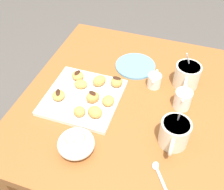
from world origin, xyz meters
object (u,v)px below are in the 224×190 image
coffee_mug_cream_right (174,133)px  cream_pitcher_white (183,99)px  coffee_mug_cream_left (187,75)px  beignet_5 (95,112)px  beignet_1 (81,84)px  beignet_4 (59,95)px  dining_table (124,124)px  beignet_0 (99,81)px  chocolate_sauce_pitcher (154,80)px  beignet_7 (108,101)px  beignet_2 (79,111)px  saucer_sky_left (135,66)px  pastry_plate_square (83,97)px  beignet_6 (117,82)px  ice_cream_bowl (76,143)px  beignet_8 (78,76)px  beignet_3 (93,97)px

coffee_mug_cream_right → cream_pitcher_white: coffee_mug_cream_right is taller
coffee_mug_cream_left → beignet_5: size_ratio=2.72×
beignet_1 → beignet_4: (0.08, -0.05, -0.00)m
dining_table → beignet_1: 0.26m
dining_table → beignet_0: 0.22m
chocolate_sauce_pitcher → beignet_7: bearing=-39.4°
beignet_2 → beignet_7: beignet_2 is taller
coffee_mug_cream_left → coffee_mug_cream_right: bearing=0.0°
coffee_mug_cream_right → beignet_2: bearing=-89.8°
beignet_2 → beignet_5: size_ratio=0.80×
beignet_5 → coffee_mug_cream_left: bearing=135.1°
coffee_mug_cream_left → beignet_1: 0.40m
chocolate_sauce_pitcher → saucer_sky_left: chocolate_sauce_pitcher is taller
pastry_plate_square → beignet_1: beignet_1 is taller
chocolate_sauce_pitcher → beignet_4: size_ratio=1.82×
pastry_plate_square → beignet_6: beignet_6 is taller
pastry_plate_square → beignet_0: 0.09m
saucer_sky_left → beignet_1: (0.20, -0.16, 0.03)m
cream_pitcher_white → ice_cream_bowl: (0.29, -0.28, -0.00)m
coffee_mug_cream_left → ice_cream_bowl: coffee_mug_cream_left is taller
coffee_mug_cream_right → beignet_1: coffee_mug_cream_right is taller
pastry_plate_square → cream_pitcher_white: cream_pitcher_white is taller
beignet_5 → beignet_8: beignet_5 is taller
saucer_sky_left → beignet_1: 0.26m
beignet_0 → beignet_2: beignet_0 is taller
beignet_7 → beignet_8: size_ratio=0.98×
beignet_0 → chocolate_sauce_pitcher: bearing=111.1°
dining_table → beignet_7: 0.20m
beignet_3 → beignet_6: bearing=152.9°
beignet_4 → beignet_6: 0.22m
chocolate_sauce_pitcher → beignet_0: chocolate_sauce_pitcher is taller
beignet_7 → beignet_8: 0.18m
dining_table → cream_pitcher_white: bearing=96.3°
beignet_0 → beignet_2: (0.17, -0.01, -0.00)m
pastry_plate_square → beignet_6: size_ratio=5.42×
chocolate_sauce_pitcher → beignet_1: chocolate_sauce_pitcher is taller
coffee_mug_cream_left → beignet_8: size_ratio=2.78×
beignet_1 → beignet_4: size_ratio=1.00×
ice_cream_bowl → beignet_7: bearing=170.8°
beignet_5 → dining_table: bearing=152.7°
chocolate_sauce_pitcher → beignet_6: 0.15m
dining_table → beignet_6: size_ratio=17.49×
beignet_3 → dining_table: bearing=124.7°
dining_table → pastry_plate_square: pastry_plate_square is taller
coffee_mug_cream_left → beignet_0: coffee_mug_cream_left is taller
saucer_sky_left → beignet_5: bearing=-10.2°
ice_cream_bowl → beignet_5: size_ratio=2.23×
saucer_sky_left → beignet_5: beignet_5 is taller
dining_table → beignet_7: (0.06, -0.04, 0.19)m
dining_table → beignet_2: size_ratio=20.63×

